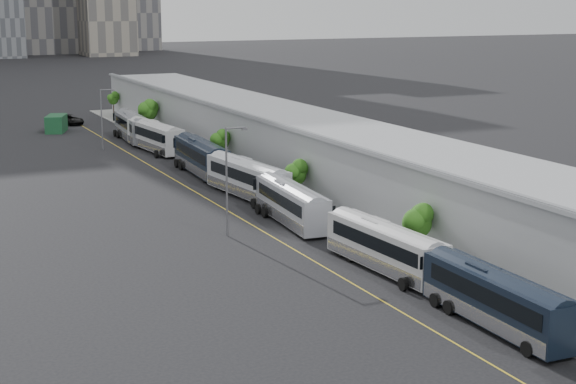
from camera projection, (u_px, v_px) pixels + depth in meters
sidewalk at (328, 202)px, 88.71m from camera, size 10.00×170.00×0.12m
lane_line at (231, 213)px, 84.38m from camera, size 0.12×160.00×0.02m
depot at (363, 165)px, 89.63m from camera, size 12.45×160.40×7.20m
bus_1 at (496, 304)px, 54.40m from camera, size 2.80×12.52×3.65m
bus_2 at (385, 251)px, 65.86m from camera, size 3.30×12.67×3.67m
bus_3 at (292, 207)px, 79.78m from camera, size 3.56×12.86×3.71m
bus_4 at (248, 182)px, 90.50m from camera, size 4.02×13.67×3.94m
bus_5 at (201, 160)px, 102.73m from camera, size 3.47×13.87×4.02m
bus_6 at (155, 139)px, 118.20m from camera, size 4.03×13.93×4.01m
bus_7 at (133, 129)px, 127.21m from camera, size 3.61×13.72×3.97m
tree_1 at (417, 219)px, 67.89m from camera, size 2.32×2.32×4.57m
tree_2 at (296, 171)px, 87.30m from camera, size 2.18×2.18×4.42m
tree_3 at (220, 140)px, 105.99m from camera, size 2.23×2.23×4.65m
tree_4 at (148, 108)px, 131.80m from camera, size 2.90×2.90×5.56m
tree_5 at (113, 98)px, 152.86m from camera, size 1.73×1.73×4.19m
street_lamp_near at (229, 174)px, 74.92m from camera, size 2.04×0.22×9.45m
street_lamp_far at (103, 115)px, 118.83m from camera, size 2.04×0.22×8.25m
shipping_container at (56, 124)px, 135.96m from camera, size 4.33×5.92×2.60m
suv at (69, 120)px, 144.18m from camera, size 4.52×6.40×1.62m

